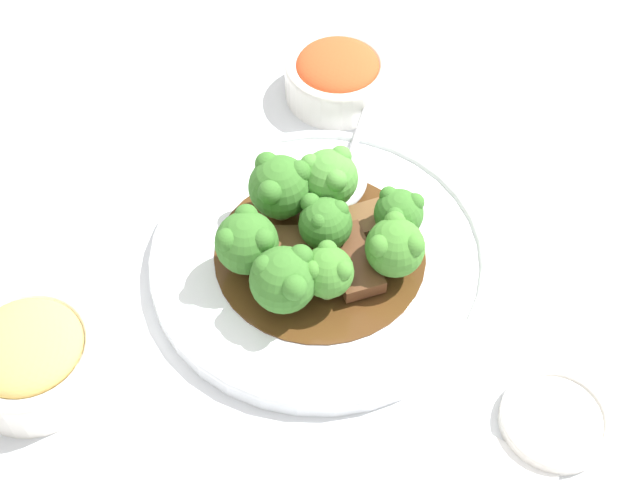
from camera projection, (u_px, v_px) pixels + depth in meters
The scene contains 18 objects.
ground_plane at pixel (320, 264), 0.77m from camera, with size 4.00×4.00×0.00m, color silver.
main_plate at pixel (320, 257), 0.76m from camera, with size 0.29×0.29×0.02m.
beef_strip_0 at pixel (285, 242), 0.76m from camera, with size 0.07×0.06×0.01m.
beef_strip_1 at pixel (353, 259), 0.74m from camera, with size 0.08×0.07×0.01m.
beef_strip_2 at pixel (351, 224), 0.77m from camera, with size 0.07×0.07×0.01m.
broccoli_floret_0 at pixel (328, 271), 0.71m from camera, with size 0.04×0.04×0.05m.
broccoli_floret_1 at pixel (280, 186), 0.75m from camera, with size 0.05×0.05×0.06m.
broccoli_floret_2 at pixel (329, 177), 0.76m from camera, with size 0.05×0.05×0.06m.
broccoli_floret_3 at pixel (247, 242), 0.72m from camera, with size 0.05×0.05×0.06m.
broccoli_floret_4 at pixel (399, 213), 0.75m from camera, with size 0.04×0.04×0.05m.
broccoli_floret_5 at pixel (287, 281), 0.70m from camera, with size 0.05×0.05×0.06m.
broccoli_floret_6 at pixel (395, 247), 0.72m from camera, with size 0.05×0.05×0.05m.
broccoli_floret_7 at pixel (322, 222), 0.74m from camera, with size 0.05×0.05×0.05m.
serving_spoon at pixel (346, 169), 0.81m from camera, with size 0.08×0.22×0.01m.
side_bowl_kimchi at pixel (338, 75), 0.88m from camera, with size 0.10×0.10×0.05m.
side_bowl_appetizer at pixel (30, 356), 0.68m from camera, with size 0.11×0.11×0.06m.
sauce_dish at pixel (555, 420), 0.68m from camera, with size 0.08×0.08×0.01m.
paper_napkin at pixel (476, 477), 0.65m from camera, with size 0.11×0.07×0.01m.
Camera 1 is at (0.22, -0.39, 0.63)m, focal length 50.00 mm.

